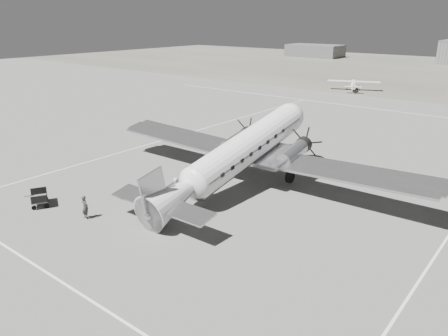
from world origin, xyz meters
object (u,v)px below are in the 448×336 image
dc3_airliner (240,154)px  baggage_cart_near (145,198)px  light_plane_left (353,85)px  baggage_cart_far (39,198)px  ramp_agent (146,194)px  shed_secondary (315,51)px  ground_crew (85,207)px  passenger (176,187)px

dc3_airliner → baggage_cart_near: 8.00m
light_plane_left → baggage_cart_far: bearing=-109.0°
dc3_airliner → light_plane_left: dc3_airliner is taller
baggage_cart_near → ramp_agent: (0.13, 0.09, 0.30)m
shed_secondary → dc3_airliner: size_ratio=0.62×
ramp_agent → baggage_cart_far: bearing=160.0°
ground_crew → passenger: 6.82m
baggage_cart_far → passenger: size_ratio=1.24×
shed_secondary → dc3_airliner: dc3_airliner is taller
dc3_airliner → shed_secondary: bearing=113.7°
shed_secondary → dc3_airliner: 124.23m
dc3_airliner → baggage_cart_far: (-9.22, -11.71, -2.24)m
baggage_cart_near → passenger: bearing=58.0°
shed_secondary → passenger: bearing=-67.2°
dc3_airliner → ground_crew: 12.08m
baggage_cart_far → ground_crew: 4.52m
baggage_cart_far → passenger: bearing=76.2°
shed_secondary → baggage_cart_near: bearing=-68.0°
baggage_cart_near → dc3_airliner: bearing=52.4°
dc3_airliner → light_plane_left: size_ratio=3.08×
passenger → baggage_cart_near: bearing=162.6°
dc3_airliner → baggage_cart_near: dc3_airliner is taller
dc3_airliner → ground_crew: dc3_airliner is taller
dc3_airliner → passenger: size_ratio=19.20×
shed_secondary → ground_crew: (47.25, -123.73, -1.18)m
ground_crew → ramp_agent: size_ratio=1.11×
baggage_cart_near → passenger: size_ratio=1.01×
dc3_airliner → baggage_cart_near: (-3.61, -6.74, -2.33)m
baggage_cart_near → ramp_agent: ramp_agent is taller
dc3_airliner → baggage_cart_far: bearing=-129.3°
ground_crew → light_plane_left: bearing=-80.4°
baggage_cart_far → shed_secondary: bearing=137.3°
light_plane_left → passenger: light_plane_left is taller
dc3_airliner → light_plane_left: (-12.57, 51.93, -1.79)m
baggage_cart_near → baggage_cart_far: size_ratio=0.82×
light_plane_left → shed_secondary: bearing=100.9°
baggage_cart_near → ground_crew: 4.36m
light_plane_left → passenger: (9.92, -56.38, -0.22)m
baggage_cart_near → passenger: passenger is taller
ground_crew → ramp_agent: ground_crew is taller
ramp_agent → shed_secondary: bearing=50.7°
shed_secondary → ground_crew: bearing=-69.1°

